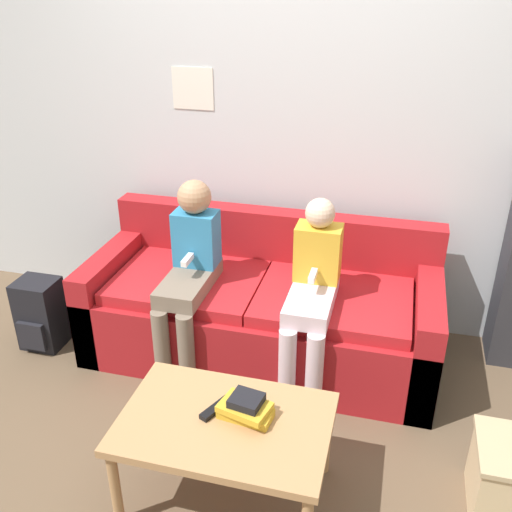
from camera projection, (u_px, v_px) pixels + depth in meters
name	position (u px, v px, depth m)	size (l,w,h in m)	color
ground_plane	(237.00, 406.00, 3.02)	(10.00, 10.00, 0.00)	brown
wall_back	(284.00, 118.00, 3.34)	(8.00, 0.06, 2.60)	silver
couch	(262.00, 311.00, 3.35)	(1.99, 0.83, 0.79)	maroon
coffee_table	(225.00, 429.00, 2.35)	(0.86, 0.57, 0.43)	#AD7F51
person_left	(189.00, 268.00, 3.12)	(0.24, 0.57, 1.07)	#756656
person_right	(312.00, 290.00, 2.97)	(0.24, 0.57, 1.04)	silver
tv_remote	(217.00, 408.00, 2.37)	(0.11, 0.17, 0.02)	black
book_stack	(245.00, 408.00, 2.32)	(0.23, 0.18, 0.10)	gold
backpack	(41.00, 314.00, 3.44)	(0.24, 0.24, 0.44)	black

